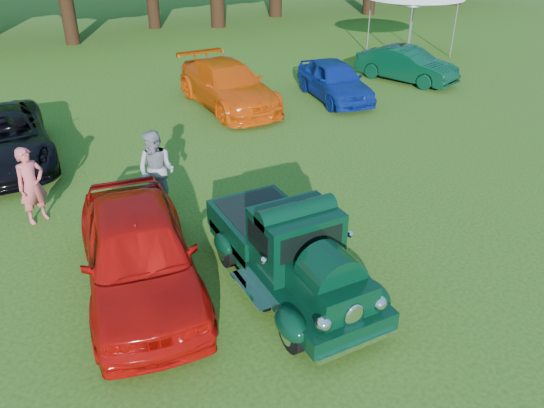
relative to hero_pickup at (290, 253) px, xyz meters
name	(u,v)px	position (x,y,z in m)	size (l,w,h in m)	color
ground	(276,279)	(-0.13, 0.27, -0.74)	(120.00, 120.00, 0.00)	#264B11
hero_pickup	(290,253)	(0.00, 0.00, 0.00)	(2.02, 4.34, 1.70)	black
red_convertible	(138,252)	(-2.45, 1.16, 0.08)	(1.94, 4.81, 1.64)	#A60A07
back_car_black	(2,138)	(-4.26, 8.49, -0.01)	(2.39, 5.19, 1.44)	black
back_car_orange	(228,85)	(3.14, 10.09, 0.03)	(2.15, 5.29, 1.54)	#D74707
back_car_blue	(335,80)	(6.98, 9.09, -0.03)	(1.66, 4.14, 1.41)	navy
back_car_green	(407,65)	(10.89, 9.71, -0.06)	(1.43, 4.09, 1.35)	black
spectator_pink	(32,185)	(-3.86, 4.72, 0.15)	(0.64, 0.42, 1.77)	#C45055
spectator_grey	(157,171)	(-1.24, 4.06, 0.21)	(0.91, 0.71, 1.88)	gray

